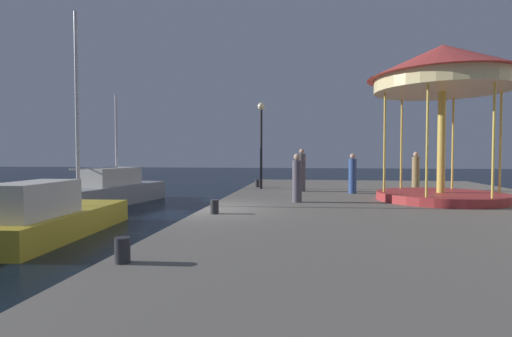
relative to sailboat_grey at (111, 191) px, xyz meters
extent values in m
plane|color=black|center=(6.47, -6.22, -0.69)|extent=(120.00, 120.00, 0.00)
cube|color=slate|center=(13.10, -6.22, -0.29)|extent=(13.25, 28.52, 0.80)
cube|color=gray|center=(0.00, -0.02, -0.21)|extent=(3.12, 7.37, 0.96)
cube|color=beige|center=(0.01, 0.08, 0.70)|extent=(1.89, 3.33, 0.87)
cylinder|color=silver|center=(0.08, 0.51, 2.56)|extent=(0.12, 0.12, 4.58)
cylinder|color=silver|center=(-0.17, -1.08, 1.17)|extent=(0.59, 3.19, 0.08)
cube|color=gold|center=(2.14, -7.17, -0.31)|extent=(2.19, 6.16, 0.76)
cube|color=beige|center=(2.20, -8.31, 0.56)|extent=(1.45, 2.74, 0.98)
cylinder|color=silver|center=(2.07, -6.00, 3.31)|extent=(0.12, 0.12, 6.48)
cylinder|color=silver|center=(2.15, -7.36, 0.97)|extent=(0.24, 2.73, 0.08)
cylinder|color=#B23333|center=(14.57, -3.16, 0.26)|extent=(4.52, 4.52, 0.30)
cylinder|color=gold|center=(14.57, -3.16, 2.25)|extent=(0.28, 0.28, 3.67)
cylinder|color=#F2E099|center=(14.57, -3.16, 4.33)|extent=(4.78, 4.78, 0.50)
cone|color=#C63D38|center=(14.57, -3.16, 5.18)|extent=(5.32, 5.32, 1.20)
cylinder|color=gold|center=(16.57, -3.16, 2.25)|extent=(0.08, 0.08, 3.67)
cylinder|color=gold|center=(15.57, -1.42, 2.25)|extent=(0.08, 0.08, 3.67)
cylinder|color=gold|center=(13.56, -1.42, 2.25)|extent=(0.08, 0.08, 3.67)
cylinder|color=gold|center=(12.56, -3.16, 2.25)|extent=(0.08, 0.08, 3.67)
cylinder|color=gold|center=(13.56, -4.90, 2.25)|extent=(0.08, 0.08, 3.67)
cylinder|color=gold|center=(15.57, -4.90, 2.25)|extent=(0.08, 0.08, 3.67)
cylinder|color=black|center=(7.45, 0.91, 2.05)|extent=(0.12, 0.12, 3.89)
sphere|color=#F9E5B2|center=(7.45, 0.91, 4.17)|extent=(0.36, 0.36, 0.36)
cylinder|color=#2D2D33|center=(6.86, -12.41, 0.31)|extent=(0.24, 0.24, 0.40)
cylinder|color=#2D2D33|center=(7.14, 1.81, 0.31)|extent=(0.24, 0.24, 0.40)
cylinder|color=#2D2D33|center=(7.09, -7.30, 0.31)|extent=(0.24, 0.24, 0.40)
cylinder|color=#514C56|center=(9.35, -4.28, 0.85)|extent=(0.34, 0.34, 1.49)
sphere|color=tan|center=(9.35, -4.28, 1.72)|extent=(0.24, 0.24, 0.24)
cylinder|color=#2D4C8C|center=(11.67, -0.83, 0.86)|extent=(0.34, 0.34, 1.51)
sphere|color=tan|center=(11.67, -0.83, 1.73)|extent=(0.24, 0.24, 0.24)
cylinder|color=#937A4C|center=(14.76, 0.89, 0.90)|extent=(0.34, 0.34, 1.58)
sphere|color=tan|center=(14.76, 0.89, 1.81)|extent=(0.24, 0.24, 0.24)
cylinder|color=#514C56|center=(9.46, -0.14, 0.97)|extent=(0.34, 0.34, 1.73)
sphere|color=tan|center=(9.46, -0.14, 1.96)|extent=(0.24, 0.24, 0.24)
camera|label=1|loc=(9.72, -18.08, 1.80)|focal=27.19mm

